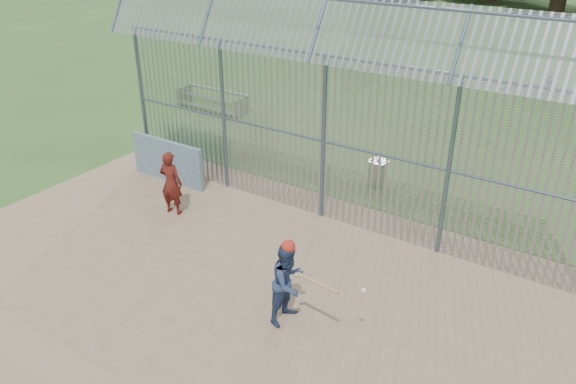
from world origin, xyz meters
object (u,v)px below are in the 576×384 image
Objects in this scene: dugout_wall at (168,160)px; trash_can at (378,173)px; batter at (288,283)px; onlooker at (171,183)px; bleacher at (212,99)px.

dugout_wall is 5.81m from trash_can.
dugout_wall is 6.84m from batter.
trash_can is at bearing -141.33° from onlooker.
dugout_wall is 6.28m from bleacher.
batter is at bearing -80.06° from trash_can.
batter is 1.93× the size of trash_can.
onlooker reaches higher than trash_can.
trash_can is at bearing 15.77° from batter.
trash_can is at bearing 30.25° from dugout_wall.
dugout_wall reaches higher than trash_can.
bleacher is at bearing 119.09° from dugout_wall.
batter is 6.16m from trash_can.
trash_can is (3.59, 4.24, -0.46)m from onlooker.
trash_can is (-1.06, 6.06, -0.43)m from batter.
onlooker is 2.00× the size of trash_can.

